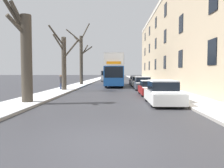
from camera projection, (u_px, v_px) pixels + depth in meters
name	position (u px, v px, depth m)	size (l,w,h in m)	color
ground_plane	(102.00, 143.00, 6.26)	(320.00, 320.00, 0.00)	#38383D
sidewalk_left	(96.00, 80.00, 59.33)	(2.59, 130.00, 0.16)	gray
sidewalk_right	(138.00, 80.00, 58.99)	(2.59, 130.00, 0.16)	gray
terrace_facade_right	(189.00, 42.00, 34.00)	(9.10, 52.57, 13.52)	tan
bare_tree_left_0	(25.00, 55.00, 13.64)	(1.59, 1.54, 6.56)	#423A30
bare_tree_left_1	(64.00, 61.00, 23.18)	(3.17, 1.93, 6.80)	#423A30
bare_tree_left_2	(81.00, 58.00, 34.24)	(3.84, 2.32, 9.63)	#423A30
double_decker_bus	(115.00, 69.00, 32.19)	(2.54, 11.47, 4.45)	#194C99
parked_car_0	(163.00, 93.00, 13.85)	(1.89, 4.35, 1.53)	silver
parked_car_1	(150.00, 88.00, 19.38)	(1.83, 4.13, 1.30)	maroon
parked_car_2	(143.00, 84.00, 25.52)	(1.88, 4.34, 1.51)	#474C56
parked_car_3	(138.00, 82.00, 31.63)	(1.86, 4.19, 1.43)	silver
parked_car_4	(135.00, 80.00, 37.16)	(1.89, 4.36, 1.39)	black
oncoming_van	(106.00, 75.00, 50.04)	(2.04, 5.71, 2.43)	#9EA3AD
pedestrian_left_sidewalk	(61.00, 82.00, 24.09)	(0.38, 0.38, 1.74)	navy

